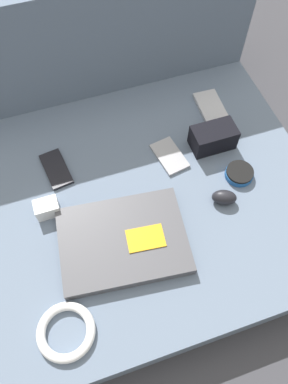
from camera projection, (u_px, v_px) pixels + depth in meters
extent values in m
plane|color=#38383D|center=(144.00, 213.00, 1.08)|extent=(8.00, 8.00, 0.00)
cube|color=slate|center=(144.00, 205.00, 1.03)|extent=(0.93, 0.77, 0.10)
cube|color=slate|center=(92.00, 42.00, 1.11)|extent=(0.93, 0.20, 0.44)
cube|color=#47474C|center=(123.00, 241.00, 0.91)|extent=(0.33, 0.26, 0.03)
cube|color=orange|center=(146.00, 238.00, 0.90)|extent=(0.10, 0.07, 0.00)
ellipsoid|color=black|center=(224.00, 197.00, 0.96)|extent=(0.07, 0.06, 0.04)
cylinder|color=#1E569E|center=(239.00, 174.00, 1.01)|extent=(0.08, 0.08, 0.02)
cylinder|color=black|center=(240.00, 172.00, 1.00)|extent=(0.07, 0.07, 0.01)
cube|color=black|center=(56.00, 169.00, 1.02)|extent=(0.07, 0.13, 0.01)
cube|color=#99999E|center=(169.00, 156.00, 1.05)|extent=(0.08, 0.12, 0.01)
cube|color=#B7B7BC|center=(210.00, 106.00, 1.14)|extent=(0.08, 0.12, 0.01)
cube|color=black|center=(213.00, 138.00, 1.04)|extent=(0.12, 0.07, 0.07)
cube|color=silver|center=(47.00, 208.00, 0.95)|extent=(0.06, 0.04, 0.04)
torus|color=white|center=(66.00, 332.00, 0.81)|extent=(0.13, 0.13, 0.02)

